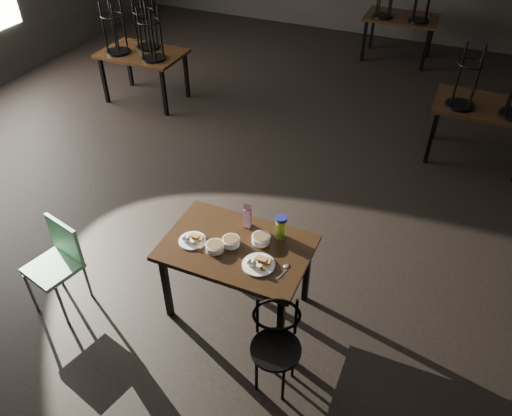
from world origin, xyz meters
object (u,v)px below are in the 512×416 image
at_px(bentwood_chair, 276,338).
at_px(water_bottle, 281,227).
at_px(juice_carton, 248,216).
at_px(main_table, 237,253).
at_px(school_chair, 58,259).

bearing_deg(bentwood_chair, water_bottle, 88.56).
relative_size(juice_carton, bentwood_chair, 0.29).
relative_size(main_table, bentwood_chair, 1.50).
bearing_deg(main_table, juice_carton, 94.09).
bearing_deg(water_bottle, bentwood_chair, -70.70).
distance_m(main_table, juice_carton, 0.33).
distance_m(juice_carton, bentwood_chair, 1.05).
xyz_separation_m(juice_carton, bentwood_chair, (0.58, -0.79, -0.38)).
relative_size(water_bottle, bentwood_chair, 0.27).
xyz_separation_m(main_table, school_chair, (-1.45, -0.53, -0.16)).
distance_m(juice_carton, school_chair, 1.67).
height_order(water_bottle, school_chair, water_bottle).
bearing_deg(school_chair, bentwood_chair, 14.18).
bearing_deg(school_chair, water_bottle, 37.95).
relative_size(main_table, school_chair, 1.41).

